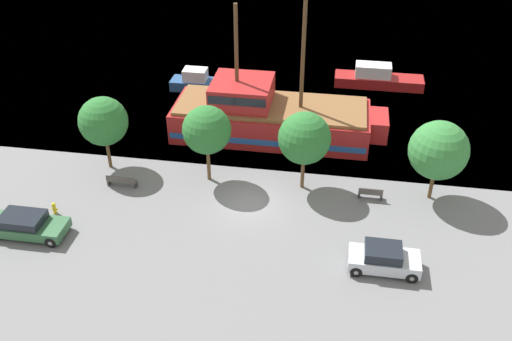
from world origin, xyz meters
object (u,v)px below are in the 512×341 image
moored_boat_dockside (377,78)px  parked_car_curb_mid (384,259)px  moored_boat_outer (199,82)px  fire_hydrant (54,208)px  parked_car_curb_front (25,225)px  bench_promenade_west (370,193)px  pirate_ship (269,116)px  bench_promenade_east (122,181)px

moored_boat_dockside → parked_car_curb_mid: moored_boat_dockside is taller
moored_boat_outer → fire_hydrant: bearing=-103.5°
parked_car_curb_front → fire_hydrant: parked_car_curb_front is taller
parked_car_curb_front → bench_promenade_west: (19.87, 6.74, -0.25)m
pirate_ship → parked_car_curb_mid: bearing=-59.0°
pirate_ship → moored_boat_outer: bearing=136.0°
parked_car_curb_front → bench_promenade_east: (3.78, 5.51, -0.24)m
parked_car_curb_front → parked_car_curb_mid: (20.50, 0.31, 0.05)m
parked_car_curb_mid → bench_promenade_east: (-16.71, 5.20, -0.28)m
parked_car_curb_front → bench_promenade_west: parked_car_curb_front is taller
parked_car_curb_front → bench_promenade_west: bearing=18.7°
parked_car_curb_front → fire_hydrant: (0.70, 2.14, -0.27)m
moored_boat_dockside → bench_promenade_west: bearing=-92.2°
pirate_ship → fire_hydrant: size_ratio=20.62×
moored_boat_outer → moored_boat_dockside: bearing=11.8°
moored_boat_outer → bench_promenade_east: 15.37m
bench_promenade_east → bench_promenade_west: size_ratio=1.30×
parked_car_curb_front → bench_promenade_east: 6.69m
parked_car_curb_mid → bench_promenade_east: bearing=162.7°
pirate_ship → fire_hydrant: (-11.62, -11.76, -1.15)m
parked_car_curb_front → parked_car_curb_mid: bearing=0.9°
parked_car_curb_front → bench_promenade_east: bearing=55.5°
parked_car_curb_mid → fire_hydrant: 19.88m
moored_boat_outer → bench_promenade_west: 20.33m
pirate_ship → moored_boat_dockside: size_ratio=2.05×
fire_hydrant → bench_promenade_west: bench_promenade_west is taller
bench_promenade_east → bench_promenade_west: 16.13m
parked_car_curb_mid → bench_promenade_west: (-0.63, 6.43, -0.30)m
moored_boat_dockside → bench_promenade_west: size_ratio=5.06×
bench_promenade_west → parked_car_curb_mid: bearing=-84.4°
fire_hydrant → parked_car_curb_front: bearing=-108.2°
pirate_ship → parked_car_curb_front: size_ratio=3.33×
moored_boat_dockside → moored_boat_outer: 15.67m
parked_car_curb_mid → fire_hydrant: parked_car_curb_mid is taller
moored_boat_outer → bench_promenade_east: size_ratio=2.54×
bench_promenade_west → bench_promenade_east: bearing=-175.6°
fire_hydrant → bench_promenade_east: (3.08, 3.37, 0.04)m
parked_car_curb_front → moored_boat_dockside: bearing=49.5°
moored_boat_outer → bench_promenade_west: bearing=-43.8°
parked_car_curb_front → bench_promenade_east: parked_car_curb_front is taller
parked_car_curb_mid → pirate_ship: bearing=121.0°
parked_car_curb_front → pirate_ship: bearing=48.4°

